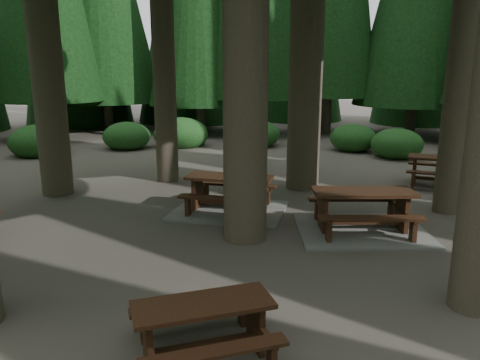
{
  "coord_description": "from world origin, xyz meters",
  "views": [
    {
      "loc": [
        0.8,
        -8.52,
        3.3
      ],
      "look_at": [
        0.7,
        0.52,
        1.1
      ],
      "focal_mm": 35.0,
      "sensor_mm": 36.0,
      "label": 1
    }
  ],
  "objects_px": {
    "picnic_table_c": "(230,199)",
    "picnic_table_a": "(362,217)",
    "picnic_table_e": "(203,321)",
    "picnic_table_d": "(444,167)"
  },
  "relations": [
    {
      "from": "picnic_table_c",
      "to": "picnic_table_a",
      "type": "bearing_deg",
      "value": -12.48
    },
    {
      "from": "picnic_table_a",
      "to": "picnic_table_e",
      "type": "relative_size",
      "value": 1.36
    },
    {
      "from": "picnic_table_d",
      "to": "picnic_table_e",
      "type": "bearing_deg",
      "value": -105.5
    },
    {
      "from": "picnic_table_a",
      "to": "picnic_table_d",
      "type": "height_order",
      "value": "picnic_table_a"
    },
    {
      "from": "picnic_table_a",
      "to": "picnic_table_c",
      "type": "height_order",
      "value": "picnic_table_a"
    },
    {
      "from": "picnic_table_a",
      "to": "picnic_table_d",
      "type": "xyz_separation_m",
      "value": [
        3.2,
        3.78,
        0.24
      ]
    },
    {
      "from": "picnic_table_c",
      "to": "picnic_table_e",
      "type": "distance_m",
      "value": 5.63
    },
    {
      "from": "picnic_table_a",
      "to": "picnic_table_e",
      "type": "bearing_deg",
      "value": -124.49
    },
    {
      "from": "picnic_table_a",
      "to": "picnic_table_e",
      "type": "distance_m",
      "value": 5.17
    },
    {
      "from": "picnic_table_c",
      "to": "picnic_table_e",
      "type": "height_order",
      "value": "picnic_table_c"
    }
  ]
}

